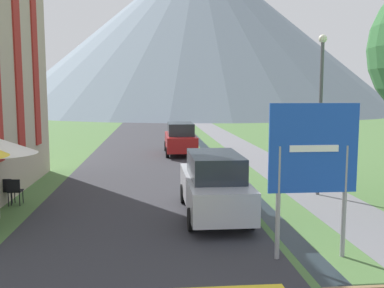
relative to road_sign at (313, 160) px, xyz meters
The scene contains 11 objects.
ground_plane 15.22m from the road_sign, 94.57° to the left, with size 160.00×160.00×0.00m, color #476B38.
road 25.39m from the road_sign, 98.41° to the left, with size 6.40×60.00×0.01m.
footpath 25.23m from the road_sign, 84.52° to the left, with size 2.20×60.00×0.01m.
drainage_channel 25.12m from the road_sign, 90.00° to the left, with size 0.60×60.00×0.00m.
mountain_distant 80.08m from the road_sign, 85.67° to the left, with size 76.11×76.11×31.92m.
road_sign is the anchor object (origin of this frame).
parked_car_near 3.94m from the road_sign, 115.28° to the left, with size 1.72×4.58×1.82m.
parked_car_far 16.05m from the road_sign, 96.32° to the left, with size 1.76×4.40×1.82m.
cafe_chair_far_left 9.29m from the road_sign, 146.85° to the left, with size 0.40×0.40×0.85m.
cafe_chair_far_right 9.58m from the road_sign, 147.28° to the left, with size 0.40×0.40×0.85m.
streetlamp 6.13m from the road_sign, 67.03° to the left, with size 0.28×0.28×5.45m.
Camera 1 is at (-2.12, -3.57, 3.51)m, focal length 40.00 mm.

